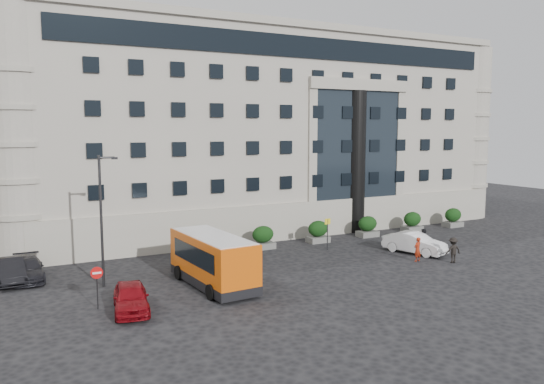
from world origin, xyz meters
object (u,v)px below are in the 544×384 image
(no_entry_sign, at_px, (97,279))
(minibus, at_px, (213,258))
(pedestrian_c, at_px, (453,250))
(white_taxi, at_px, (415,243))
(pedestrian_b, at_px, (423,240))
(street_lamp, at_px, (102,216))
(hedge_c, at_px, (318,231))
(parked_car_c, at_px, (28,269))
(hedge_a, at_px, (201,244))
(bus_stop_sign, at_px, (328,229))
(pedestrian_a, at_px, (417,249))
(parked_car_b, at_px, (10,271))
(hedge_f, at_px, (453,217))
(hedge_d, at_px, (368,226))
(hedge_e, at_px, (412,222))
(hedge_b, at_px, (263,237))
(parked_car_a, at_px, (131,297))
(red_truck, at_px, (77,235))
(parked_car_d, at_px, (27,246))

(no_entry_sign, relative_size, minibus, 0.30)
(no_entry_sign, xyz_separation_m, pedestrian_c, (24.31, -1.43, -0.74))
(white_taxi, relative_size, pedestrian_b, 2.67)
(street_lamp, bearing_deg, hedge_c, 14.67)
(parked_car_c, bearing_deg, no_entry_sign, -68.27)
(hedge_a, height_order, bus_stop_sign, bus_stop_sign)
(parked_car_c, bearing_deg, pedestrian_b, -10.93)
(pedestrian_a, height_order, pedestrian_c, pedestrian_c)
(no_entry_sign, bearing_deg, parked_car_b, 117.36)
(parked_car_c, bearing_deg, pedestrian_a, -16.44)
(hedge_f, relative_size, bus_stop_sign, 0.73)
(parked_car_c, bearing_deg, hedge_d, 2.78)
(hedge_d, xyz_separation_m, hedge_e, (5.20, 0.00, 0.00))
(no_entry_sign, relative_size, pedestrian_c, 1.27)
(hedge_f, height_order, no_entry_sign, no_entry_sign)
(hedge_e, xyz_separation_m, bus_stop_sign, (-11.30, -2.80, 0.80))
(hedge_a, distance_m, pedestrian_b, 17.18)
(hedge_b, xyz_separation_m, pedestrian_c, (10.11, -10.27, -0.01))
(white_taxi, bearing_deg, parked_car_a, 169.12)
(minibus, height_order, red_truck, minibus)
(parked_car_a, xyz_separation_m, white_taxi, (22.38, 3.16, 0.06))
(minibus, xyz_separation_m, parked_car_a, (-5.49, -2.30, -0.98))
(no_entry_sign, distance_m, pedestrian_a, 22.32)
(white_taxi, bearing_deg, minibus, 163.98)
(hedge_c, distance_m, pedestrian_a, 9.28)
(hedge_d, bearing_deg, hedge_a, 180.00)
(pedestrian_c, bearing_deg, parked_car_a, 9.40)
(hedge_b, relative_size, red_truck, 0.37)
(parked_car_c, bearing_deg, minibus, -32.87)
(hedge_e, height_order, pedestrian_c, hedge_e)
(hedge_d, height_order, parked_car_d, hedge_d)
(bus_stop_sign, height_order, minibus, minibus)
(parked_car_d, xyz_separation_m, white_taxi, (26.57, -13.12, 0.15))
(no_entry_sign, bearing_deg, hedge_b, 31.90)
(hedge_f, relative_size, no_entry_sign, 0.79)
(bus_stop_sign, relative_size, pedestrian_c, 1.38)
(hedge_e, distance_m, pedestrian_a, 11.56)
(pedestrian_c, bearing_deg, parked_car_d, -21.39)
(hedge_e, relative_size, pedestrian_c, 1.00)
(no_entry_sign, distance_m, pedestrian_c, 24.36)
(hedge_a, relative_size, hedge_e, 1.00)
(parked_car_d, bearing_deg, no_entry_sign, -79.58)
(hedge_a, xyz_separation_m, hedge_d, (15.60, 0.00, 0.00))
(street_lamp, distance_m, white_taxi, 23.18)
(hedge_a, bearing_deg, pedestrian_c, -33.85)
(hedge_b, height_order, minibus, minibus)
(hedge_f, bearing_deg, hedge_e, 180.00)
(hedge_c, xyz_separation_m, hedge_f, (15.60, 0.00, 0.00))
(red_truck, xyz_separation_m, parked_car_a, (0.63, -15.70, -0.53))
(hedge_e, relative_size, no_entry_sign, 0.79)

